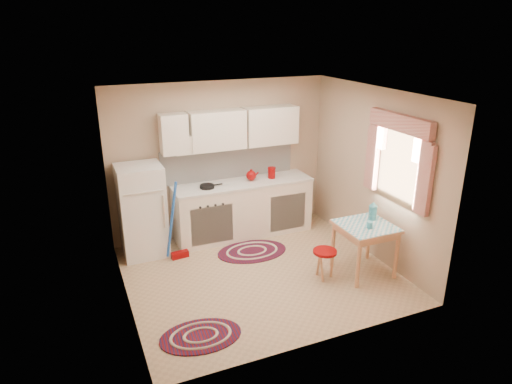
{
  "coord_description": "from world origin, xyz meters",
  "views": [
    {
      "loc": [
        -2.25,
        -5.15,
        3.31
      ],
      "look_at": [
        0.04,
        0.25,
        1.14
      ],
      "focal_mm": 32.0,
      "sensor_mm": 36.0,
      "label": 1
    }
  ],
  "objects_px": {
    "table": "(364,249)",
    "stool": "(324,264)",
    "fridge": "(142,211)",
    "base_cabinets": "(243,210)"
  },
  "relations": [
    {
      "from": "fridge",
      "to": "base_cabinets",
      "type": "xyz_separation_m",
      "value": [
        1.63,
        0.05,
        -0.26
      ]
    },
    {
      "from": "table",
      "to": "stool",
      "type": "relative_size",
      "value": 1.71
    },
    {
      "from": "fridge",
      "to": "stool",
      "type": "relative_size",
      "value": 3.33
    },
    {
      "from": "fridge",
      "to": "stool",
      "type": "xyz_separation_m",
      "value": [
        2.14,
        -1.69,
        -0.49
      ]
    },
    {
      "from": "fridge",
      "to": "base_cabinets",
      "type": "distance_m",
      "value": 1.65
    },
    {
      "from": "fridge",
      "to": "table",
      "type": "bearing_deg",
      "value": -32.96
    },
    {
      "from": "stool",
      "to": "fridge",
      "type": "bearing_deg",
      "value": 141.62
    },
    {
      "from": "table",
      "to": "stool",
      "type": "distance_m",
      "value": 0.61
    },
    {
      "from": "fridge",
      "to": "base_cabinets",
      "type": "relative_size",
      "value": 0.62
    },
    {
      "from": "fridge",
      "to": "stool",
      "type": "distance_m",
      "value": 2.77
    }
  ]
}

